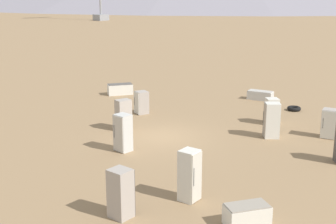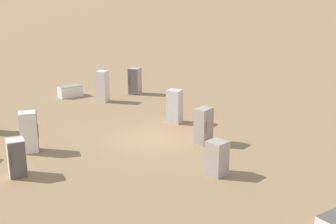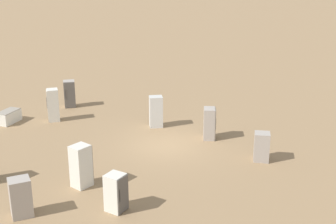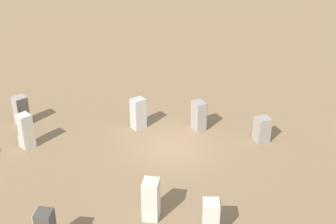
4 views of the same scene
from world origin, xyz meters
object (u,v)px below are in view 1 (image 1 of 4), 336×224
discarded_fridge_7 (120,89)px  discarded_fridge_10 (123,133)px  discarded_fridge_2 (190,176)px  discarded_fridge_3 (330,124)px  discarded_fridge_8 (123,115)px  discarded_fridge_6 (141,102)px  discarded_fridge_11 (121,193)px  discarded_fridge_0 (247,215)px  discarded_fridge_1 (272,111)px  discarded_fridge_9 (272,120)px  scrap_tire (294,109)px  discarded_fridge_5 (260,95)px

discarded_fridge_7 → discarded_fridge_10: discarded_fridge_10 is taller
discarded_fridge_2 → discarded_fridge_3: discarded_fridge_2 is taller
discarded_fridge_2 → discarded_fridge_8: (-3.98, -8.48, -0.11)m
discarded_fridge_8 → discarded_fridge_10: 3.42m
discarded_fridge_6 → discarded_fridge_10: size_ratio=0.78×
discarded_fridge_6 → discarded_fridge_11: 13.55m
discarded_fridge_7 → discarded_fridge_11: size_ratio=1.12×
discarded_fridge_0 → discarded_fridge_1: size_ratio=1.10×
discarded_fridge_1 → discarded_fridge_6: 7.89m
discarded_fridge_0 → discarded_fridge_9: size_ratio=0.89×
discarded_fridge_6 → discarded_fridge_3: bearing=-144.4°
discarded_fridge_0 → discarded_fridge_10: bearing=-163.9°
discarded_fridge_9 → discarded_fridge_1: bearing=-10.7°
discarded_fridge_1 → discarded_fridge_10: 9.28m
discarded_fridge_8 → discarded_fridge_9: discarded_fridge_9 is taller
discarded_fridge_2 → discarded_fridge_6: bearing=-132.6°
discarded_fridge_6 → discarded_fridge_8: bearing=138.3°
discarded_fridge_7 → discarded_fridge_8: 8.90m
discarded_fridge_11 → scrap_tire: size_ratio=1.98×
scrap_tire → discarded_fridge_8: bearing=-23.5°
discarded_fridge_10 → discarded_fridge_11: discarded_fridge_10 is taller
discarded_fridge_7 → discarded_fridge_8: size_ratio=1.13×
discarded_fridge_6 → scrap_tire: (-7.31, 6.35, -0.57)m
discarded_fridge_2 → discarded_fridge_8: 9.37m
discarded_fridge_7 → discarded_fridge_1: bearing=-145.7°
discarded_fridge_0 → discarded_fridge_2: bearing=-152.8°
discarded_fridge_0 → discarded_fridge_3: (-10.66, -2.42, 0.40)m
discarded_fridge_5 → discarded_fridge_9: discarded_fridge_9 is taller
discarded_fridge_7 → discarded_fridge_8: discarded_fridge_8 is taller
discarded_fridge_2 → discarded_fridge_6: discarded_fridge_2 is taller
discarded_fridge_1 → discarded_fridge_10: discarded_fridge_10 is taller
discarded_fridge_2 → discarded_fridge_5: bearing=-163.3°
discarded_fridge_9 → discarded_fridge_11: discarded_fridge_9 is taller
discarded_fridge_1 → scrap_tire: bearing=48.6°
discarded_fridge_3 → scrap_tire: discarded_fridge_3 is taller
discarded_fridge_8 → discarded_fridge_11: 10.12m
discarded_fridge_5 → discarded_fridge_6: bearing=143.6°
discarded_fridge_3 → discarded_fridge_10: discarded_fridge_10 is taller
discarded_fridge_1 → discarded_fridge_7: size_ratio=0.78×
discarded_fridge_9 → scrap_tire: bearing=-24.0°
discarded_fridge_11 → scrap_tire: bearing=95.9°
discarded_fridge_10 → discarded_fridge_1: bearing=-106.3°
discarded_fridge_1 → scrap_tire: size_ratio=1.72×
discarded_fridge_2 → discarded_fridge_7: (-9.50, -15.44, -0.57)m
discarded_fridge_0 → discarded_fridge_3: discarded_fridge_3 is taller
discarded_fridge_7 → discarded_fridge_3: bearing=-147.2°
discarded_fridge_3 → discarded_fridge_6: size_ratio=1.08×
discarded_fridge_3 → discarded_fridge_10: 10.71m
discarded_fridge_2 → discarded_fridge_11: size_ratio=1.12×
discarded_fridge_1 → discarded_fridge_9: bearing=-108.7°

